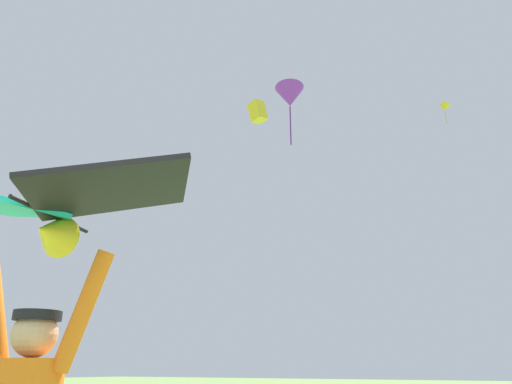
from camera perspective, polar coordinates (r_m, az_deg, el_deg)
The scene contains 4 objects.
held_stunt_kite at distance 2.90m, azimuth -23.54°, elevation -1.47°, with size 1.74×1.15×0.40m.
distant_kite_purple_mid_left at distance 18.28m, azimuth 3.99°, elevation 11.10°, with size 1.44×1.46×2.42m.
distant_kite_yellow_mid_right at distance 29.76m, azimuth 0.19°, elevation 9.42°, with size 1.12×1.10×1.42m.
distant_kite_yellow_high_left at distance 36.61m, azimuth 21.27°, elevation 9.20°, with size 0.81×0.85×1.67m.
Camera 1 is at (2.33, -1.64, 1.33)m, focal length 34.04 mm.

